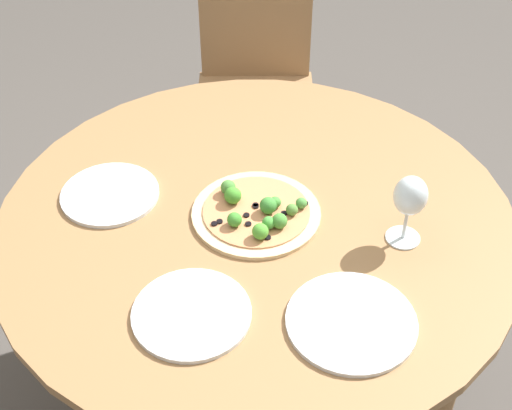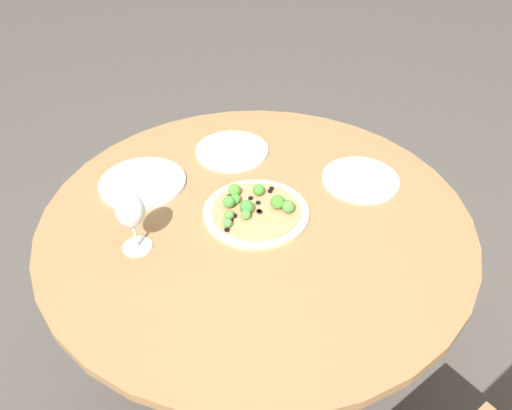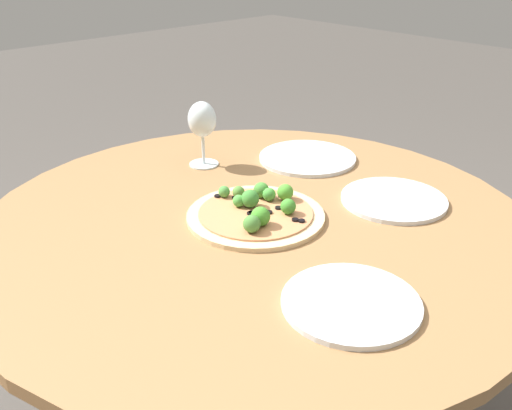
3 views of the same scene
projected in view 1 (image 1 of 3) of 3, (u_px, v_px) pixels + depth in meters
The scene contains 8 objects.
ground_plane at pixel (256, 398), 2.06m from camera, with size 12.00×12.00×0.00m, color #4C4742.
dining_table at pixel (256, 238), 1.64m from camera, with size 1.16×1.16×0.71m.
chair at pixel (256, 86), 2.44m from camera, with size 0.44×0.44×0.87m.
pizza at pixel (256, 212), 1.58m from camera, with size 0.29×0.29×0.05m.
wine_glass at pixel (410, 198), 1.46m from camera, with size 0.07×0.07×0.17m.
plate_near at pixel (110, 194), 1.64m from camera, with size 0.23×0.23×0.01m.
plate_far at pixel (351, 322), 1.36m from camera, with size 0.25×0.25×0.01m.
plate_side at pixel (192, 314), 1.37m from camera, with size 0.23×0.23×0.01m.
Camera 1 is at (0.12, 1.18, 1.78)m, focal length 50.00 mm.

